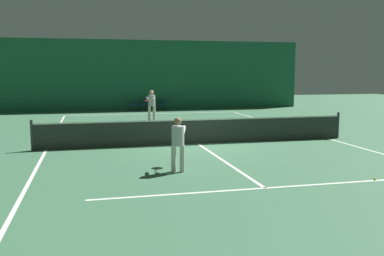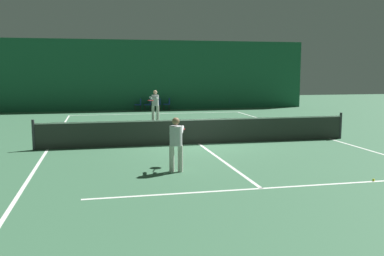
{
  "view_description": "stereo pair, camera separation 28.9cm",
  "coord_description": "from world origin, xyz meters",
  "views": [
    {
      "loc": [
        -3.98,
        -15.55,
        2.74
      ],
      "look_at": [
        -0.66,
        -1.8,
        0.86
      ],
      "focal_mm": 40.0,
      "sensor_mm": 36.0,
      "label": 1
    },
    {
      "loc": [
        -3.7,
        -15.61,
        2.74
      ],
      "look_at": [
        -0.66,
        -1.8,
        0.86
      ],
      "focal_mm": 40.0,
      "sensor_mm": 36.0,
      "label": 2
    }
  ],
  "objects": [
    {
      "name": "backdrop_curtain",
      "position": [
        0.0,
        14.9,
        2.46
      ],
      "size": [
        23.0,
        0.12,
        4.93
      ],
      "color": "#1E5B3D",
      "rests_on": "ground"
    },
    {
      "name": "courtside_chair_0",
      "position": [
        -0.94,
        14.35,
        0.49
      ],
      "size": [
        0.44,
        0.44,
        0.84
      ],
      "rotation": [
        0.0,
        0.0,
        -1.57
      ],
      "color": "#2D2D2D",
      "rests_on": "ground"
    },
    {
      "name": "tennis_net",
      "position": [
        0.0,
        0.0,
        0.51
      ],
      "size": [
        12.0,
        0.1,
        1.07
      ],
      "color": "#2D332D",
      "rests_on": "ground"
    },
    {
      "name": "tennis_ball",
      "position": [
        3.01,
        -6.36,
        0.03
      ],
      "size": [
        0.07,
        0.07,
        0.07
      ],
      "color": "#D1DB33",
      "rests_on": "ground"
    },
    {
      "name": "court_line_sideline_right",
      "position": [
        5.5,
        0.0,
        0.0
      ],
      "size": [
        0.1,
        23.8,
        0.0
      ],
      "color": "white",
      "rests_on": "ground"
    },
    {
      "name": "courtside_chair_3",
      "position": [
        1.1,
        14.35,
        0.49
      ],
      "size": [
        0.44,
        0.44,
        0.84
      ],
      "rotation": [
        0.0,
        0.0,
        -1.57
      ],
      "color": "#2D2D2D",
      "rests_on": "ground"
    },
    {
      "name": "court_line_sideline_left",
      "position": [
        -5.5,
        0.0,
        0.0
      ],
      "size": [
        0.1,
        23.8,
        0.0
      ],
      "color": "white",
      "rests_on": "ground"
    },
    {
      "name": "court_line_centre",
      "position": [
        0.0,
        0.0,
        0.0
      ],
      "size": [
        0.1,
        12.8,
        0.0
      ],
      "color": "white",
      "rests_on": "ground"
    },
    {
      "name": "courtside_chair_1",
      "position": [
        -0.26,
        14.35,
        0.49
      ],
      "size": [
        0.44,
        0.44,
        0.84
      ],
      "rotation": [
        0.0,
        0.0,
        -1.57
      ],
      "color": "#2D2D2D",
      "rests_on": "ground"
    },
    {
      "name": "courtside_chair_2",
      "position": [
        0.42,
        14.35,
        0.49
      ],
      "size": [
        0.44,
        0.44,
        0.84
      ],
      "rotation": [
        0.0,
        0.0,
        -1.57
      ],
      "color": "#2D2D2D",
      "rests_on": "ground"
    },
    {
      "name": "player_near",
      "position": [
        -1.65,
        -4.25,
        0.88
      ],
      "size": [
        0.69,
        1.32,
        1.5
      ],
      "rotation": [
        0.0,
        0.0,
        1.28
      ],
      "color": "beige",
      "rests_on": "ground"
    },
    {
      "name": "court_line_service_far",
      "position": [
        0.0,
        6.4,
        0.0
      ],
      "size": [
        8.25,
        0.1,
        0.0
      ],
      "color": "white",
      "rests_on": "ground"
    },
    {
      "name": "court_line_service_near",
      "position": [
        0.0,
        -6.4,
        0.0
      ],
      "size": [
        8.25,
        0.1,
        0.0
      ],
      "color": "white",
      "rests_on": "ground"
    },
    {
      "name": "ground_plane",
      "position": [
        0.0,
        0.0,
        0.0
      ],
      "size": [
        60.0,
        60.0,
        0.0
      ],
      "primitive_type": "plane",
      "color": "#386647"
    },
    {
      "name": "player_far",
      "position": [
        -0.62,
        7.97,
        0.99
      ],
      "size": [
        0.83,
        1.4,
        1.7
      ],
      "rotation": [
        0.0,
        0.0,
        -1.94
      ],
      "color": "beige",
      "rests_on": "ground"
    },
    {
      "name": "court_line_baseline_far",
      "position": [
        0.0,
        11.9,
        0.0
      ],
      "size": [
        11.0,
        0.1,
        0.0
      ],
      "color": "white",
      "rests_on": "ground"
    }
  ]
}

